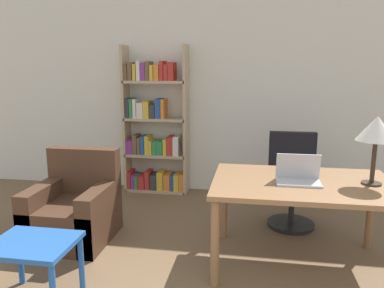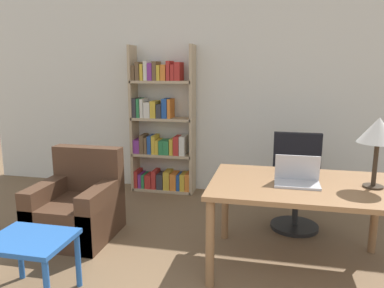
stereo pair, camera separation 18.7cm
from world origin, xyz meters
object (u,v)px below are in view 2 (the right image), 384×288
at_px(table_lamp, 378,132).
at_px(bookshelf, 161,130).
at_px(laptop, 297,178).
at_px(side_table_blue, 30,248).
at_px(desk, 302,194).
at_px(office_chair, 296,184).
at_px(armchair, 78,209).

xyz_separation_m(table_lamp, bookshelf, (-2.31, 1.74, -0.35)).
height_order(laptop, bookshelf, bookshelf).
bearing_deg(side_table_blue, desk, 23.97).
bearing_deg(table_lamp, laptop, -175.11).
bearing_deg(laptop, office_chair, 86.66).
bearing_deg(armchair, office_chair, 18.71).
bearing_deg(table_lamp, side_table_blue, -160.42).
height_order(desk, laptop, laptop).
distance_m(office_chair, bookshelf, 2.00).
relative_size(desk, armchair, 1.71).
bearing_deg(bookshelf, office_chair, -25.52).
bearing_deg(desk, office_chair, 89.39).
bearing_deg(laptop, table_lamp, 4.89).
bearing_deg(armchair, table_lamp, -3.27).
relative_size(desk, bookshelf, 0.76).
xyz_separation_m(office_chair, side_table_blue, (-1.97, -1.78, -0.07)).
height_order(table_lamp, office_chair, table_lamp).
xyz_separation_m(side_table_blue, armchair, (-0.21, 1.05, -0.11)).
bearing_deg(laptop, side_table_blue, -156.29).
bearing_deg(side_table_blue, laptop, 23.71).
relative_size(desk, table_lamp, 2.68).
bearing_deg(office_chair, side_table_blue, -137.81).
distance_m(laptop, armchair, 2.20).
bearing_deg(office_chair, laptop, -93.34).
bearing_deg(office_chair, table_lamp, -59.05).
relative_size(desk, side_table_blue, 2.57).
xyz_separation_m(side_table_blue, bookshelf, (0.20, 2.63, 0.46)).
relative_size(laptop, office_chair, 0.36).
relative_size(laptop, bookshelf, 0.18).
height_order(desk, armchair, armchair).
distance_m(desk, office_chair, 0.93).
bearing_deg(side_table_blue, table_lamp, 19.58).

